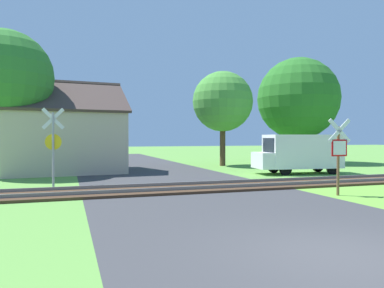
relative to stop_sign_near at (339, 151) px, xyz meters
name	(u,v)px	position (x,y,z in m)	size (l,w,h in m)	color
ground_plane	(342,256)	(-4.62, -5.64, -1.58)	(160.00, 160.00, 0.00)	#5B933D
road_asphalt	(280,229)	(-4.62, -3.64, -1.58)	(8.19, 80.00, 0.01)	#38383A
rail_track	(188,188)	(-4.62, 3.21, -1.53)	(60.00, 2.60, 0.22)	#422D1E
stop_sign_near	(339,151)	(0.00, 0.00, 0.00)	(0.87, 0.18, 2.76)	brown
crossing_sign_far	(53,142)	(-9.73, 4.94, 0.31)	(0.88, 0.16, 3.27)	#9E9EA5
house	(64,139)	(-9.39, 13.02, 0.38)	(7.31, 7.03, 5.55)	#C6B293
tree_left	(5,77)	(-12.37, 11.34, 3.76)	(5.05, 5.05, 7.89)	#513823
tree_right	(223,102)	(1.62, 14.34, 3.12)	(4.41, 4.41, 6.93)	#513823
tree_far	(298,99)	(8.74, 15.32, 3.68)	(6.63, 6.63, 8.59)	#513823
mail_truck	(300,152)	(3.47, 7.41, -0.34)	(5.08, 2.40, 2.24)	white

